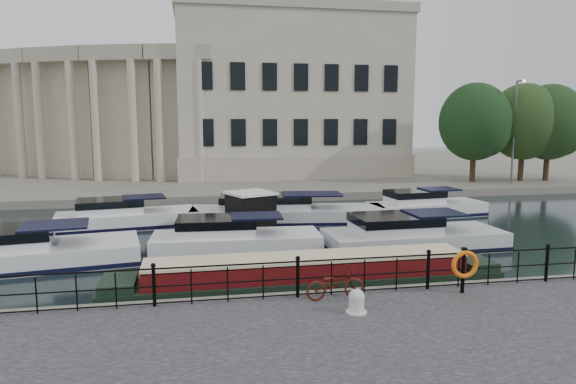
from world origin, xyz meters
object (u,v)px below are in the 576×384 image
at_px(life_ring_post, 465,265).
at_px(narrowboat, 308,280).
at_px(bicycle, 335,284).
at_px(mooring_bollard, 357,302).
at_px(harbour_hut, 251,215).

distance_m(life_ring_post, narrowboat, 4.96).
bearing_deg(bicycle, mooring_bollard, -169.82).
relative_size(life_ring_post, harbour_hut, 0.39).
bearing_deg(life_ring_post, bicycle, 176.61).
xyz_separation_m(life_ring_post, harbour_hut, (-5.02, 11.40, -0.45)).
bearing_deg(narrowboat, harbour_hut, 95.41).
height_order(life_ring_post, narrowboat, life_ring_post).
height_order(mooring_bollard, life_ring_post, life_ring_post).
bearing_deg(harbour_hut, bicycle, -107.64).
bearing_deg(narrowboat, life_ring_post, -33.19).
bearing_deg(life_ring_post, mooring_bollard, -166.16).
xyz_separation_m(bicycle, life_ring_post, (3.84, -0.23, 0.41)).
bearing_deg(narrowboat, bicycle, -84.64).
distance_m(bicycle, harbour_hut, 11.23).
relative_size(mooring_bollard, harbour_hut, 0.18).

